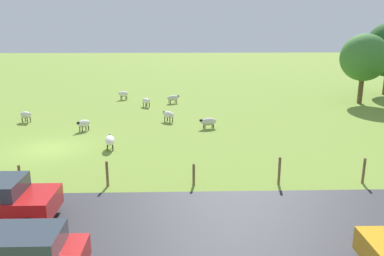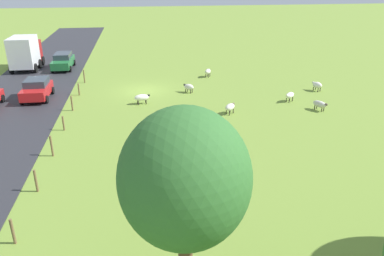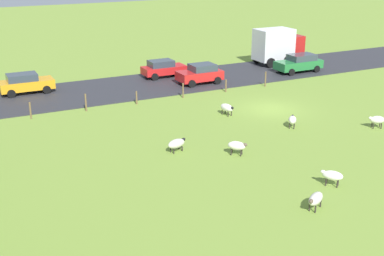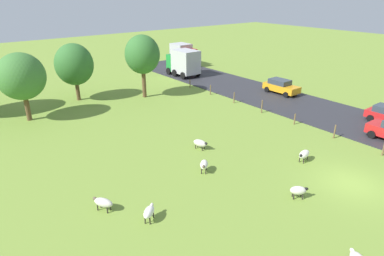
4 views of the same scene
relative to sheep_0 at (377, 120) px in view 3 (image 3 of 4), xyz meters
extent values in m
plane|color=olive|center=(6.57, 3.75, -0.56)|extent=(160.00, 160.00, 0.00)
cube|color=#2D2D33|center=(16.99, 3.75, -0.53)|extent=(8.00, 80.00, 0.06)
ellipsoid|color=silver|center=(-0.01, -0.01, 0.01)|extent=(0.89, 1.07, 0.52)
ellipsoid|color=silver|center=(0.20, 0.38, 0.12)|extent=(0.28, 0.31, 0.20)
cylinder|color=#2D2823|center=(-0.02, 0.28, -0.37)|extent=(0.07, 0.07, 0.37)
cylinder|color=#2D2823|center=(0.24, 0.15, -0.37)|extent=(0.07, 0.07, 0.37)
cylinder|color=#2D2823|center=(-0.25, -0.18, -0.37)|extent=(0.07, 0.07, 0.37)
cylinder|color=#2D2823|center=(0.00, -0.31, -0.37)|extent=(0.07, 0.07, 0.37)
ellipsoid|color=white|center=(-5.38, 8.46, -0.01)|extent=(1.09, 1.01, 0.48)
ellipsoid|color=silver|center=(-5.01, 8.76, 0.10)|extent=(0.32, 0.30, 0.20)
cylinder|color=#2D2823|center=(-5.25, 8.74, -0.38)|extent=(0.07, 0.07, 0.37)
cylinder|color=#2D2823|center=(-5.09, 8.53, -0.38)|extent=(0.07, 0.07, 0.37)
cylinder|color=#2D2823|center=(-5.68, 8.39, -0.38)|extent=(0.07, 0.07, 0.37)
cylinder|color=#2D2823|center=(-5.51, 8.18, -0.38)|extent=(0.07, 0.07, 0.37)
ellipsoid|color=white|center=(6.76, 7.38, -0.01)|extent=(1.26, 0.74, 0.54)
ellipsoid|color=black|center=(6.21, 7.28, 0.11)|extent=(0.29, 0.22, 0.20)
cylinder|color=#2D2823|center=(6.47, 7.17, -0.39)|extent=(0.07, 0.07, 0.35)
cylinder|color=#2D2823|center=(6.42, 7.47, -0.39)|extent=(0.07, 0.07, 0.35)
cylinder|color=#2D2823|center=(7.11, 7.29, -0.39)|extent=(0.07, 0.07, 0.35)
cylinder|color=#2D2823|center=(7.06, 7.58, -0.39)|extent=(0.07, 0.07, 0.35)
ellipsoid|color=silver|center=(2.57, 4.88, -0.04)|extent=(1.04, 0.99, 0.51)
ellipsoid|color=black|center=(2.91, 4.59, 0.08)|extent=(0.31, 0.31, 0.20)
cylinder|color=#2D2823|center=(2.85, 4.82, -0.39)|extent=(0.07, 0.07, 0.33)
cylinder|color=#2D2823|center=(2.67, 4.60, -0.39)|extent=(0.07, 0.07, 0.33)
cylinder|color=#2D2823|center=(2.46, 5.15, -0.39)|extent=(0.07, 0.07, 0.33)
cylinder|color=#2D2823|center=(2.28, 4.93, -0.39)|extent=(0.07, 0.07, 0.33)
ellipsoid|color=beige|center=(2.17, 13.45, -0.07)|extent=(0.83, 1.26, 0.54)
ellipsoid|color=black|center=(2.31, 12.92, 0.05)|extent=(0.24, 0.30, 0.20)
cylinder|color=#2D2823|center=(2.40, 13.18, -0.41)|extent=(0.07, 0.07, 0.29)
cylinder|color=#2D2823|center=(2.11, 13.10, -0.41)|extent=(0.07, 0.07, 0.29)
cylinder|color=#2D2823|center=(2.22, 13.80, -0.41)|extent=(0.07, 0.07, 0.29)
cylinder|color=#2D2823|center=(1.94, 13.72, -0.41)|extent=(0.07, 0.07, 0.29)
ellipsoid|color=silver|center=(0.18, 10.60, 0.00)|extent=(1.08, 1.09, 0.51)
ellipsoid|color=brown|center=(-0.16, 10.25, 0.11)|extent=(0.31, 0.31, 0.20)
cylinder|color=#2D2823|center=(0.09, 10.30, -0.38)|extent=(0.07, 0.07, 0.37)
cylinder|color=#2D2823|center=(-0.11, 10.50, -0.38)|extent=(0.07, 0.07, 0.37)
cylinder|color=#2D2823|center=(0.48, 10.70, -0.38)|extent=(0.07, 0.07, 0.37)
cylinder|color=#2D2823|center=(0.28, 10.89, -0.38)|extent=(0.07, 0.07, 0.37)
ellipsoid|color=beige|center=(-6.91, 10.78, -0.04)|extent=(1.01, 1.27, 0.50)
ellipsoid|color=brown|center=(-7.18, 11.26, 0.07)|extent=(0.28, 0.31, 0.20)
cylinder|color=#2D2823|center=(-7.19, 10.99, -0.39)|extent=(0.07, 0.07, 0.33)
cylinder|color=#2D2823|center=(-6.95, 11.13, -0.39)|extent=(0.07, 0.07, 0.33)
cylinder|color=#2D2823|center=(-6.87, 10.43, -0.39)|extent=(0.07, 0.07, 0.33)
cylinder|color=#2D2823|center=(-6.63, 10.57, -0.39)|extent=(0.07, 0.07, 0.33)
cylinder|color=brown|center=(12.14, 0.42, 0.08)|extent=(0.12, 0.12, 1.29)
cylinder|color=brown|center=(12.14, 4.31, -0.04)|extent=(0.12, 0.12, 1.04)
cylinder|color=brown|center=(12.14, 8.20, 0.03)|extent=(0.12, 0.12, 1.18)
cylinder|color=brown|center=(12.14, 12.08, -0.05)|extent=(0.12, 0.12, 1.02)
cylinder|color=brown|center=(12.14, 15.97, 0.09)|extent=(0.12, 0.12, 1.30)
cylinder|color=brown|center=(12.14, 19.86, 0.04)|extent=(0.12, 0.12, 1.21)
cube|color=#B21919|center=(18.88, -7.50, 1.13)|extent=(2.37, 1.20, 2.30)
cube|color=silver|center=(18.88, -5.08, 1.51)|extent=(2.37, 3.64, 3.06)
cylinder|color=black|center=(20.07, -7.50, -0.02)|extent=(0.30, 0.96, 0.96)
cylinder|color=black|center=(17.69, -7.50, -0.02)|extent=(0.30, 0.96, 0.96)
cylinder|color=black|center=(20.07, -5.99, -0.02)|extent=(0.30, 0.96, 0.96)
cylinder|color=black|center=(17.69, -5.99, -0.02)|extent=(0.30, 0.96, 0.96)
cylinder|color=black|center=(20.07, -3.99, -0.02)|extent=(0.30, 0.96, 0.96)
cylinder|color=black|center=(17.69, -3.99, -0.02)|extent=(0.30, 0.96, 0.96)
cube|color=red|center=(15.44, 5.02, 0.20)|extent=(1.96, 3.82, 0.77)
cube|color=#333D47|center=(15.44, 4.73, 0.87)|extent=(1.72, 2.10, 0.56)
cylinder|color=black|center=(14.47, 6.26, -0.18)|extent=(0.22, 0.64, 0.64)
cylinder|color=black|center=(16.42, 6.26, -0.18)|extent=(0.22, 0.64, 0.64)
cylinder|color=black|center=(14.47, 3.78, -0.18)|extent=(0.22, 0.64, 0.64)
cylinder|color=black|center=(16.42, 3.78, -0.18)|extent=(0.22, 0.64, 0.64)
cube|color=#237238|center=(15.04, -5.28, 0.21)|extent=(1.85, 4.51, 0.77)
cube|color=#333D47|center=(15.04, -5.62, 0.87)|extent=(1.63, 2.48, 0.56)
cylinder|color=black|center=(14.12, -3.82, -0.18)|extent=(0.22, 0.64, 0.64)
cylinder|color=black|center=(15.97, -3.82, -0.18)|extent=(0.22, 0.64, 0.64)
cylinder|color=black|center=(14.12, -6.75, -0.18)|extent=(0.22, 0.64, 0.64)
cylinder|color=black|center=(15.97, -6.75, -0.18)|extent=(0.22, 0.64, 0.64)
cube|color=red|center=(18.96, 6.81, 0.15)|extent=(1.72, 3.95, 0.66)
cube|color=#333D47|center=(18.96, 7.11, 0.76)|extent=(1.51, 2.17, 0.56)
cylinder|color=black|center=(19.82, 5.53, -0.18)|extent=(0.22, 0.64, 0.64)
cylinder|color=black|center=(18.10, 5.53, -0.18)|extent=(0.22, 0.64, 0.64)
cylinder|color=black|center=(19.82, 8.10, -0.18)|extent=(0.22, 0.64, 0.64)
cylinder|color=black|center=(18.10, 8.10, -0.18)|extent=(0.22, 0.64, 0.64)
cube|color=orange|center=(18.93, 18.91, 0.18)|extent=(1.79, 4.20, 0.73)
cube|color=#333D47|center=(18.93, 19.23, 0.83)|extent=(1.58, 2.31, 0.56)
cylinder|color=black|center=(19.82, 17.55, -0.18)|extent=(0.22, 0.64, 0.64)
cylinder|color=black|center=(18.03, 17.55, -0.18)|extent=(0.22, 0.64, 0.64)
cylinder|color=black|center=(19.82, 20.28, -0.18)|extent=(0.22, 0.64, 0.64)
cylinder|color=black|center=(18.03, 20.28, -0.18)|extent=(0.22, 0.64, 0.64)
camera|label=1|loc=(28.67, 11.53, 6.52)|focal=36.65mm
camera|label=2|loc=(6.73, 36.89, 9.75)|focal=35.44mm
camera|label=3|loc=(-22.81, 25.03, 10.61)|focal=47.91mm
camera|label=4|loc=(-12.45, -4.26, 10.81)|focal=31.04mm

